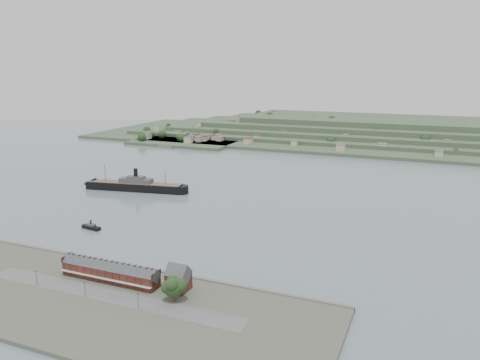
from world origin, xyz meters
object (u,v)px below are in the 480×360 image
at_px(terrace_row, 110,272).
at_px(fig_tree, 174,287).
at_px(steamship, 132,186).
at_px(tugboat, 91,227).
at_px(gabled_building, 178,278).

xyz_separation_m(terrace_row, fig_tree, (41.56, -7.17, 2.83)).
bearing_deg(fig_tree, terrace_row, 170.21).
xyz_separation_m(steamship, tugboat, (35.69, -97.83, -2.88)).
distance_m(terrace_row, gabled_building, 37.74).
xyz_separation_m(steamship, fig_tree, (142.55, -168.38, 5.16)).
height_order(terrace_row, gabled_building, gabled_building).
bearing_deg(steamship, terrace_row, -57.94).
distance_m(terrace_row, tugboat, 91.15).
bearing_deg(gabled_building, steamship, 131.38).
xyz_separation_m(terrace_row, steamship, (-100.99, 161.21, -2.32)).
height_order(gabled_building, steamship, steamship).
bearing_deg(gabled_building, terrace_row, -173.88).
bearing_deg(gabled_building, fig_tree, -70.07).
bearing_deg(terrace_row, fig_tree, -9.79).
height_order(terrace_row, fig_tree, fig_tree).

